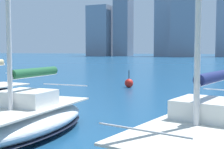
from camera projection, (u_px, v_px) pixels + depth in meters
name	position (u px, v px, depth m)	size (l,w,h in m)	color
sailboat_navy	(203.00, 135.00, 8.71)	(4.23, 8.03, 10.81)	silver
sailboat_forest	(21.00, 118.00, 10.87)	(3.27, 6.79, 10.27)	silver
channel_buoy	(129.00, 83.00, 25.15)	(0.70, 0.70, 1.40)	red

